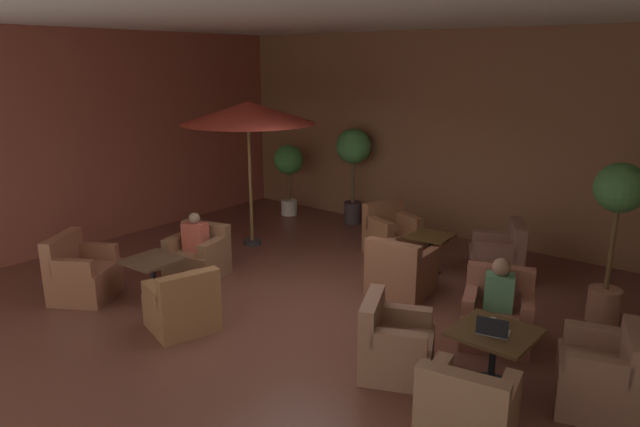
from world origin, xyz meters
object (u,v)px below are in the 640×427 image
object	(u,v)px
patio_umbrella_tall_red	(248,113)
armchair_mid_center_east	(401,272)
armchair_front_right_north	(198,257)
open_laptop	(493,330)
armchair_front_left_south	(467,411)
potted_tree_mid_right	(289,166)
cafe_table_mid_center	(431,245)
armchair_front_right_south	(183,306)
patron_blue_shirt	(195,234)
cafe_table_front_right	(153,268)
armchair_front_right_east	(82,275)
potted_tree_mid_left	(353,156)
cafe_table_front_left	(494,344)
iced_drink_cup	(492,324)
potted_tree_left_corner	(616,217)
armchair_mid_center_south	(498,257)
armchair_mid_center_north	(391,235)
patron_by_window	(500,287)
armchair_front_left_west	(601,377)
armchair_front_left_east	(394,346)
armchair_front_left_north	(497,317)

from	to	relation	value
patio_umbrella_tall_red	armchair_mid_center_east	bearing A→B (deg)	-5.00
armchair_front_right_north	open_laptop	bearing A→B (deg)	-2.92
armchair_front_left_south	potted_tree_mid_right	distance (m)	7.79
cafe_table_mid_center	armchair_front_right_north	bearing A→B (deg)	-139.49
armchair_front_right_south	patron_blue_shirt	bearing A→B (deg)	134.59
cafe_table_front_right	armchair_front_right_east	world-z (taller)	armchair_front_right_east
armchair_mid_center_east	open_laptop	size ratio (longest dim) A/B	2.43
armchair_front_left_south	cafe_table_front_right	distance (m)	4.66
patio_umbrella_tall_red	open_laptop	size ratio (longest dim) A/B	7.30
armchair_mid_center_east	armchair_front_right_north	bearing A→B (deg)	-154.55
cafe_table_front_right	potted_tree_mid_left	distance (m)	4.95
armchair_mid_center_east	patron_blue_shirt	size ratio (longest dim) A/B	1.43
cafe_table_front_left	iced_drink_cup	distance (m)	0.20
armchair_front_right_north	armchair_front_right_east	size ratio (longest dim) A/B	0.89
cafe_table_front_right	patio_umbrella_tall_red	bearing A→B (deg)	105.14
armchair_front_right_north	potted_tree_mid_left	size ratio (longest dim) A/B	0.50
armchair_front_right_north	potted_tree_left_corner	distance (m)	5.82
cafe_table_front_left	patio_umbrella_tall_red	distance (m)	5.80
armchair_front_right_east	potted_tree_mid_right	xyz separation A→B (m)	(-0.62, 5.10, 0.72)
armchair_front_right_east	armchair_mid_center_east	xyz separation A→B (m)	(3.43, 2.88, -0.02)
armchair_mid_center_south	armchair_mid_center_north	bearing A→B (deg)	-177.73
potted_tree_left_corner	potted_tree_mid_left	xyz separation A→B (m)	(-5.10, 1.71, 0.01)
iced_drink_cup	cafe_table_mid_center	bearing A→B (deg)	128.50
cafe_table_front_right	potted_tree_mid_left	world-z (taller)	potted_tree_mid_left
cafe_table_front_left	patron_by_window	distance (m)	0.99
cafe_table_front_left	potted_tree_mid_right	xyz separation A→B (m)	(-6.00, 3.71, 0.58)
armchair_front_left_west	iced_drink_cup	bearing A→B (deg)	-166.12
armchair_front_left_west	armchair_front_right_south	xyz separation A→B (m)	(-4.45, -1.42, -0.01)
cafe_table_mid_center	armchair_mid_center_south	distance (m)	1.03
cafe_table_mid_center	potted_tree_mid_left	distance (m)	3.11
armchair_front_left_east	armchair_mid_center_south	world-z (taller)	armchair_mid_center_south
cafe_table_mid_center	armchair_mid_center_north	world-z (taller)	armchair_mid_center_north
armchair_front_right_south	armchair_mid_center_east	distance (m)	3.05
armchair_front_right_south	patron_blue_shirt	size ratio (longest dim) A/B	1.58
armchair_front_right_east	patron_by_window	distance (m)	5.58
armchair_mid_center_east	potted_tree_left_corner	size ratio (longest dim) A/B	0.41
cafe_table_mid_center	potted_tree_left_corner	bearing A→B (deg)	-4.27
armchair_front_left_north	armchair_front_right_north	bearing A→B (deg)	-169.80
armchair_mid_center_north	potted_tree_mid_left	size ratio (longest dim) A/B	0.52
cafe_table_mid_center	armchair_mid_center_east	distance (m)	1.02
potted_tree_left_corner	open_laptop	xyz separation A→B (m)	(-0.54, -2.40, -0.72)
cafe_table_front_left	armchair_front_right_east	xyz separation A→B (m)	(-5.38, -1.39, -0.14)
armchair_front_right_east	patio_umbrella_tall_red	xyz separation A→B (m)	(0.18, 3.16, 2.01)
armchair_front_right_north	armchair_mid_center_north	distance (m)	3.27
armchair_front_left_west	potted_tree_mid_right	distance (m)	7.79
armchair_mid_center_north	patron_blue_shirt	xyz separation A→B (m)	(-1.79, -2.76, 0.35)
armchair_mid_center_south	patron_by_window	size ratio (longest dim) A/B	1.69
armchair_front_right_south	potted_tree_mid_left	bearing A→B (deg)	101.65
armchair_mid_center_north	iced_drink_cup	world-z (taller)	armchair_mid_center_north
patron_by_window	cafe_table_mid_center	bearing A→B (deg)	136.84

